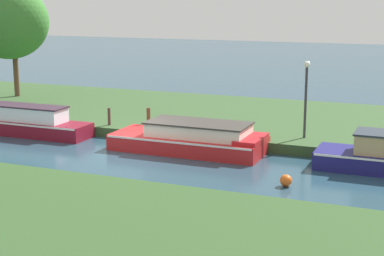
{
  "coord_description": "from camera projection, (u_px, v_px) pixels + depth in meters",
  "views": [
    {
      "loc": [
        10.59,
        -19.25,
        5.65
      ],
      "look_at": [
        2.12,
        1.2,
        0.9
      ],
      "focal_mm": 56.71,
      "sensor_mm": 36.0,
      "label": 1
    }
  ],
  "objects": [
    {
      "name": "red_narrowboat",
      "position": [
        192.0,
        139.0,
        22.72
      ],
      "size": [
        5.78,
        2.25,
        1.14
      ],
      "color": "red",
      "rests_on": "ground_plane"
    },
    {
      "name": "channel_buoy",
      "position": [
        286.0,
        181.0,
        18.53
      ],
      "size": [
        0.37,
        0.37,
        0.37
      ],
      "primitive_type": "sphere",
      "color": "#E55919",
      "rests_on": "ground_plane"
    },
    {
      "name": "maroon_barge",
      "position": [
        32.0,
        122.0,
        25.44
      ],
      "size": [
        4.94,
        1.44,
        1.26
      ],
      "color": "maroon",
      "rests_on": "ground_plane"
    },
    {
      "name": "mooring_post_near",
      "position": [
        109.0,
        117.0,
        25.54
      ],
      "size": [
        0.13,
        0.13,
        0.73
      ],
      "primitive_type": "cylinder",
      "color": "#4E342E",
      "rests_on": "riverbank_far"
    },
    {
      "name": "riverbank_far",
      "position": [
        197.0,
        115.0,
        28.82
      ],
      "size": [
        72.0,
        10.0,
        0.4
      ],
      "primitive_type": "cube",
      "color": "#32502A",
      "rests_on": "ground_plane"
    },
    {
      "name": "lamp_post",
      "position": [
        306.0,
        90.0,
        22.89
      ],
      "size": [
        0.24,
        0.24,
        2.95
      ],
      "color": "#333338",
      "rests_on": "riverbank_far"
    },
    {
      "name": "ground_plane",
      "position": [
        127.0,
        153.0,
        22.53
      ],
      "size": [
        120.0,
        120.0,
        0.0
      ],
      "primitive_type": "plane",
      "color": "#244251"
    },
    {
      "name": "mooring_post_far",
      "position": [
        149.0,
        118.0,
        24.83
      ],
      "size": [
        0.15,
        0.15,
        0.87
      ],
      "primitive_type": "cylinder",
      "color": "#513821",
      "rests_on": "riverbank_far"
    },
    {
      "name": "willow_tree_left",
      "position": [
        7.0,
        21.0,
        31.89
      ],
      "size": [
        4.87,
        3.35,
        6.09
      ],
      "color": "brown",
      "rests_on": "riverbank_far"
    }
  ]
}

